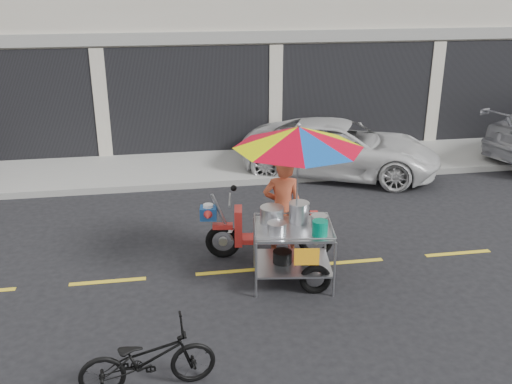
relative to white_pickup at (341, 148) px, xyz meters
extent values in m
plane|color=black|center=(-1.24, -4.49, -0.65)|extent=(90.00, 90.00, 0.00)
cube|color=gray|center=(-1.24, 1.01, -0.57)|extent=(45.00, 3.00, 0.15)
cube|color=black|center=(-1.24, 1.98, 0.80)|extent=(35.28, 0.06, 2.90)
cube|color=gray|center=(-1.24, 1.96, 2.45)|extent=(36.00, 0.12, 0.30)
cube|color=gold|center=(-1.24, -4.49, -0.65)|extent=(42.00, 0.10, 0.01)
imported|color=silver|center=(0.00, 0.00, 0.00)|extent=(5.15, 3.87, 1.30)
imported|color=black|center=(-4.56, -7.13, -0.23)|extent=(1.63, 0.69, 0.83)
torus|color=black|center=(-3.32, -3.94, -0.35)|extent=(0.62, 0.20, 0.61)
torus|color=black|center=(-1.74, -4.17, -0.35)|extent=(0.62, 0.20, 0.61)
cylinder|color=#9EA0A5|center=(-3.32, -3.94, -0.35)|extent=(0.16, 0.08, 0.15)
cylinder|color=#9EA0A5|center=(-1.74, -4.17, -0.35)|extent=(0.16, 0.08, 0.15)
cube|color=red|center=(-3.32, -3.94, -0.06)|extent=(0.36, 0.17, 0.09)
cylinder|color=#9EA0A5|center=(-3.32, -3.94, 0.10)|extent=(0.39, 0.11, 0.86)
cube|color=red|center=(-3.06, -3.98, -0.06)|extent=(0.18, 0.38, 0.64)
cube|color=red|center=(-2.58, -4.05, -0.31)|extent=(0.89, 0.41, 0.09)
cube|color=red|center=(-2.11, -4.11, -0.06)|extent=(0.83, 0.39, 0.43)
cube|color=black|center=(-2.21, -4.10, 0.18)|extent=(0.72, 0.35, 0.11)
cylinder|color=#9EA0A5|center=(-3.20, -3.96, 0.42)|extent=(0.12, 0.59, 0.04)
sphere|color=black|center=(-3.10, -3.76, 0.54)|extent=(0.11, 0.11, 0.11)
cylinder|color=white|center=(-3.20, -3.96, -0.14)|extent=(0.14, 0.14, 0.05)
cube|color=navy|center=(-3.55, -3.91, 0.18)|extent=(0.31, 0.27, 0.21)
cylinder|color=white|center=(-3.55, -3.91, 0.31)|extent=(0.19, 0.19, 0.05)
cone|color=red|center=(-3.58, -4.09, 0.20)|extent=(0.22, 0.26, 0.19)
torus|color=black|center=(-2.07, -5.36, -0.42)|extent=(0.50, 0.17, 0.49)
cylinder|color=#9EA0A5|center=(-2.98, -5.34, -0.20)|extent=(0.04, 0.04, 0.91)
cylinder|color=#9EA0A5|center=(-2.85, -4.39, -0.20)|extent=(0.04, 0.04, 0.91)
cylinder|color=#9EA0A5|center=(-1.82, -5.50, -0.20)|extent=(0.04, 0.04, 0.91)
cylinder|color=#9EA0A5|center=(-1.68, -4.55, -0.20)|extent=(0.04, 0.04, 0.91)
cube|color=#9EA0A5|center=(-2.33, -4.94, -0.33)|extent=(1.30, 1.11, 0.03)
cube|color=#9EA0A5|center=(-2.33, -4.94, 0.26)|extent=(1.30, 1.11, 0.04)
cylinder|color=#9EA0A5|center=(-2.40, -5.42, 0.32)|extent=(1.17, 0.19, 0.03)
cylinder|color=#9EA0A5|center=(-2.26, -4.47, 0.32)|extent=(1.17, 0.19, 0.03)
cylinder|color=#9EA0A5|center=(-2.91, -4.86, 0.32)|extent=(0.16, 0.95, 0.03)
cylinder|color=#9EA0A5|center=(-1.75, -5.03, 0.32)|extent=(0.16, 0.95, 0.03)
cylinder|color=#9EA0A5|center=(-2.26, -4.47, -0.33)|extent=(0.15, 0.80, 0.04)
cylinder|color=#9EA0A5|center=(-2.26, -4.47, 0.20)|extent=(0.15, 0.80, 0.04)
cube|color=#FEA517|center=(-2.24, -5.47, 0.04)|extent=(0.37, 0.07, 0.27)
cylinder|color=#B7B7BC|center=(-2.62, -4.69, 0.40)|extent=(0.41, 0.41, 0.24)
cylinder|color=#B7B7BC|center=(-2.19, -4.73, 0.43)|extent=(0.36, 0.36, 0.30)
cylinder|color=#B7B7BC|center=(-1.92, -4.95, 0.36)|extent=(0.28, 0.28, 0.16)
cylinder|color=#B7B7BC|center=(-2.62, -5.10, 0.36)|extent=(0.33, 0.33, 0.16)
cylinder|color=#037556|center=(-2.00, -5.26, 0.40)|extent=(0.26, 0.26, 0.23)
cylinder|color=black|center=(-2.49, -4.92, -0.22)|extent=(0.34, 0.34, 0.19)
cylinder|color=black|center=(-2.07, -4.98, -0.23)|extent=(0.29, 0.29, 0.17)
cylinder|color=#9EA0A5|center=(-2.26, -4.85, 1.06)|extent=(0.03, 0.03, 1.60)
sphere|color=#9EA0A5|center=(-2.26, -4.85, 1.88)|extent=(0.06, 0.06, 0.06)
imported|color=#BB4E2F|center=(-2.32, -4.08, 0.25)|extent=(0.71, 0.52, 1.81)
camera|label=1|loc=(-4.21, -12.74, 3.94)|focal=40.00mm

